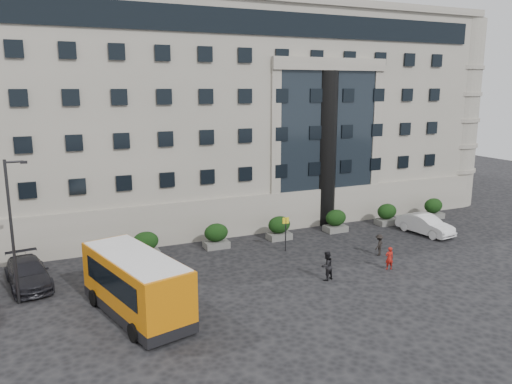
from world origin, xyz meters
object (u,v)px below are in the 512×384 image
(minibus, at_px, (136,282))
(pedestrian_a, at_px, (389,258))
(hedge_a, at_px, (146,245))
(hedge_c, at_px, (279,228))
(bus_stop_sign, at_px, (286,228))
(pedestrian_b, at_px, (327,266))
(pedestrian_c, at_px, (379,245))
(red_truck, at_px, (19,233))
(hedge_f, at_px, (433,208))
(hedge_b, at_px, (216,236))
(white_taxi, at_px, (425,224))
(hedge_e, at_px, (387,214))
(hedge_d, at_px, (336,221))
(parked_car_c, at_px, (28,273))
(street_lamp, at_px, (13,227))

(minibus, height_order, pedestrian_a, minibus)
(hedge_a, height_order, hedge_c, same)
(bus_stop_sign, bearing_deg, pedestrian_a, -53.50)
(pedestrian_b, xyz_separation_m, pedestrian_c, (5.87, 2.46, -0.16))
(hedge_a, relative_size, bus_stop_sign, 0.73)
(bus_stop_sign, relative_size, red_truck, 0.49)
(hedge_f, bearing_deg, hedge_b, 180.00)
(red_truck, relative_size, pedestrian_a, 3.41)
(pedestrian_c, bearing_deg, red_truck, -56.31)
(hedge_a, relative_size, pedestrian_a, 1.21)
(hedge_c, relative_size, red_truck, 0.35)
(white_taxi, bearing_deg, hedge_e, 97.13)
(hedge_f, height_order, pedestrian_b, same)
(hedge_d, distance_m, red_truck, 24.15)
(pedestrian_a, bearing_deg, white_taxi, -133.47)
(bus_stop_sign, xyz_separation_m, white_taxi, (12.30, -0.77, -0.93))
(parked_car_c, relative_size, pedestrian_b, 2.93)
(hedge_c, distance_m, pedestrian_a, 9.53)
(hedge_f, distance_m, white_taxi, 5.51)
(minibus, relative_size, pedestrian_c, 5.41)
(hedge_a, xyz_separation_m, hedge_d, (15.60, 0.00, 0.00))
(hedge_e, bearing_deg, bus_stop_sign, -166.08)
(hedge_d, bearing_deg, bus_stop_sign, -155.34)
(minibus, bearing_deg, hedge_e, 6.60)
(street_lamp, bearing_deg, bus_stop_sign, 6.54)
(hedge_f, relative_size, pedestrian_a, 1.21)
(pedestrian_b, bearing_deg, red_truck, -55.10)
(hedge_a, xyz_separation_m, pedestrian_b, (9.25, -8.74, -0.01))
(hedge_a, xyz_separation_m, hedge_c, (10.40, 0.00, 0.00))
(pedestrian_c, bearing_deg, hedge_e, -162.52)
(hedge_f, xyz_separation_m, white_taxi, (-4.20, -3.57, -0.13))
(hedge_f, xyz_separation_m, minibus, (-28.34, -8.83, 0.87))
(hedge_c, distance_m, hedge_e, 10.40)
(hedge_f, bearing_deg, pedestrian_c, -150.00)
(hedge_c, height_order, hedge_d, same)
(hedge_b, relative_size, parked_car_c, 0.34)
(hedge_f, height_order, street_lamp, street_lamp)
(bus_stop_sign, bearing_deg, white_taxi, -3.58)
(parked_car_c, bearing_deg, pedestrian_c, -18.28)
(street_lamp, relative_size, minibus, 0.97)
(minibus, bearing_deg, pedestrian_b, -13.86)
(street_lamp, relative_size, parked_car_c, 1.48)
(hedge_b, xyz_separation_m, hedge_c, (5.20, 0.00, 0.00))
(street_lamp, bearing_deg, hedge_f, 8.05)
(white_taxi, height_order, pedestrian_b, pedestrian_b)
(red_truck, bearing_deg, pedestrian_b, -43.15)
(hedge_d, bearing_deg, hedge_e, 0.00)
(pedestrian_a, bearing_deg, hedge_d, -87.86)
(hedge_b, distance_m, pedestrian_a, 12.45)
(minibus, bearing_deg, hedge_a, 60.88)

